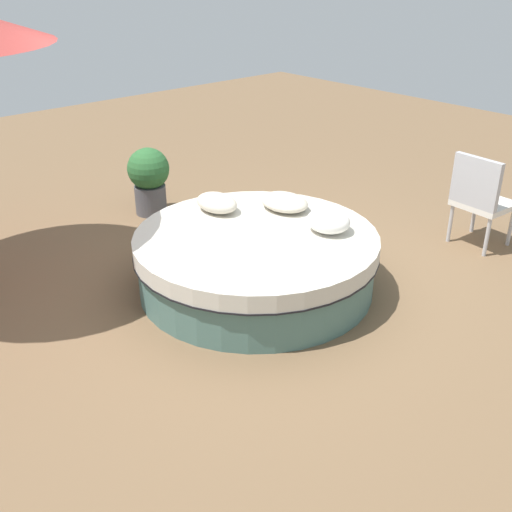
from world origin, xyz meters
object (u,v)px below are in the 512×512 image
object	(u,v)px
round_bed	(256,261)
throw_pillow_0	(328,221)
throw_pillow_2	(217,203)
patio_chair	(480,196)
planter	(149,178)
throw_pillow_1	(284,202)

from	to	relation	value
round_bed	throw_pillow_0	world-z (taller)	throw_pillow_0
throw_pillow_2	patio_chair	bearing A→B (deg)	-124.34
round_bed	throw_pillow_2	distance (m)	0.75
throw_pillow_0	patio_chair	size ratio (longest dim) A/B	0.41
patio_chair	planter	world-z (taller)	patio_chair
throw_pillow_0	throw_pillow_2	size ratio (longest dim) A/B	0.86
throw_pillow_2	patio_chair	distance (m)	2.67
throw_pillow_0	throw_pillow_2	xyz separation A→B (m)	(1.03, 0.44, -0.02)
throw_pillow_1	planter	xyz separation A→B (m)	(1.90, 0.32, -0.17)
throw_pillow_1	throw_pillow_2	world-z (taller)	throw_pillow_2
throw_pillow_2	planter	xyz separation A→B (m)	(1.51, -0.19, -0.18)
throw_pillow_2	round_bed	bearing A→B (deg)	172.71
round_bed	throw_pillow_1	bearing A→B (deg)	-66.46
throw_pillow_0	patio_chair	world-z (taller)	patio_chair
round_bed	throw_pillow_1	size ratio (longest dim) A/B	4.26
planter	round_bed	bearing A→B (deg)	172.76
patio_chair	throw_pillow_2	bearing A→B (deg)	-120.25
patio_chair	round_bed	bearing A→B (deg)	-106.21
round_bed	patio_chair	size ratio (longest dim) A/B	2.23
round_bed	throw_pillow_0	distance (m)	0.74
round_bed	throw_pillow_2	size ratio (longest dim) A/B	4.68
throw_pillow_0	throw_pillow_1	bearing A→B (deg)	-6.67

